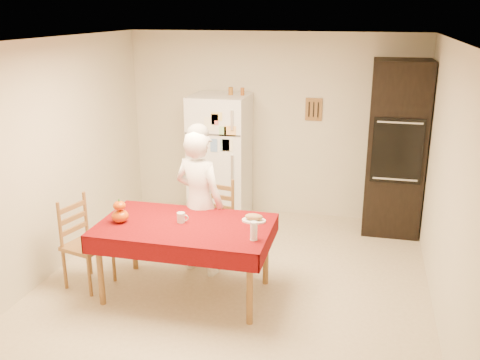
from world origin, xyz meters
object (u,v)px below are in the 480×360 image
(pumpkin_lower, at_px, (120,216))
(wine_glass, at_px, (254,231))
(coffee_mug, at_px, (181,218))
(oven_cabinet, at_px, (396,149))
(chair_far, at_px, (215,217))
(dining_table, at_px, (185,231))
(chair_left, at_px, (82,239))
(refrigerator, at_px, (220,158))
(seated_woman, at_px, (199,203))
(bread_plate, at_px, (254,221))

(pumpkin_lower, height_order, wine_glass, wine_glass)
(coffee_mug, bearing_deg, oven_cabinet, 45.60)
(chair_far, bearing_deg, oven_cabinet, 44.57)
(dining_table, height_order, pumpkin_lower, pumpkin_lower)
(chair_left, relative_size, coffee_mug, 9.50)
(refrigerator, xyz_separation_m, seated_woman, (0.22, -1.62, -0.05))
(pumpkin_lower, xyz_separation_m, wine_glass, (1.37, -0.11, 0.02))
(oven_cabinet, xyz_separation_m, bread_plate, (-1.40, -1.96, -0.33))
(oven_cabinet, distance_m, dining_table, 3.02)
(oven_cabinet, bearing_deg, chair_left, -144.74)
(chair_left, height_order, wine_glass, chair_left)
(coffee_mug, distance_m, pumpkin_lower, 0.60)
(refrigerator, bearing_deg, bread_plate, -65.35)
(dining_table, xyz_separation_m, seated_woman, (-0.01, 0.52, 0.11))
(oven_cabinet, distance_m, pumpkin_lower, 3.53)
(oven_cabinet, relative_size, coffee_mug, 22.00)
(seated_woman, relative_size, coffee_mug, 16.00)
(seated_woman, bearing_deg, wine_glass, 153.98)
(coffee_mug, bearing_deg, dining_table, -36.81)
(oven_cabinet, distance_m, coffee_mug, 3.02)
(chair_left, relative_size, bread_plate, 3.96)
(seated_woman, bearing_deg, chair_far, -83.41)
(refrigerator, bearing_deg, pumpkin_lower, -100.33)
(dining_table, distance_m, chair_far, 0.87)
(dining_table, bearing_deg, oven_cabinet, 46.84)
(bread_plate, bearing_deg, chair_left, -171.06)
(wine_glass, bearing_deg, dining_table, 164.44)
(oven_cabinet, bearing_deg, refrigerator, -178.82)
(pumpkin_lower, bearing_deg, dining_table, 8.47)
(chair_far, xyz_separation_m, pumpkin_lower, (-0.69, -0.95, 0.32))
(coffee_mug, bearing_deg, chair_left, -175.33)
(pumpkin_lower, bearing_deg, seated_woman, 44.46)
(chair_left, bearing_deg, refrigerator, -7.00)
(chair_left, bearing_deg, coffee_mug, -70.49)
(chair_left, height_order, coffee_mug, chair_left)
(oven_cabinet, bearing_deg, wine_glass, -118.80)
(dining_table, bearing_deg, refrigerator, 96.20)
(oven_cabinet, height_order, chair_left, oven_cabinet)
(refrigerator, relative_size, dining_table, 1.00)
(wine_glass, bearing_deg, seated_woman, 136.01)
(oven_cabinet, distance_m, wine_glass, 2.74)
(dining_table, distance_m, bread_plate, 0.69)
(oven_cabinet, xyz_separation_m, seated_woman, (-2.06, -1.67, -0.30))
(seated_woman, relative_size, pumpkin_lower, 9.44)
(chair_far, height_order, coffee_mug, chair_far)
(coffee_mug, bearing_deg, bread_plate, 15.22)
(oven_cabinet, relative_size, pumpkin_lower, 12.98)
(dining_table, height_order, wine_glass, wine_glass)
(seated_woman, distance_m, bread_plate, 0.72)
(coffee_mug, xyz_separation_m, wine_glass, (0.79, -0.24, 0.04))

